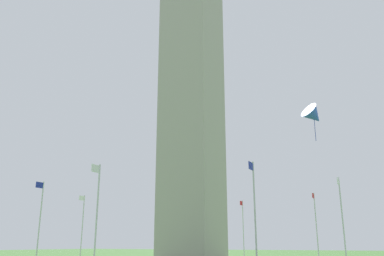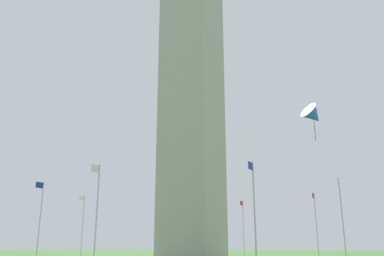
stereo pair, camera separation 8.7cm
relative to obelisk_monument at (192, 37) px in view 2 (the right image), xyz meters
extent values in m
cube|color=#A8A399|center=(0.00, 0.00, -3.54)|extent=(6.49, 6.49, 51.92)
cylinder|color=silver|center=(17.16, 0.00, -25.02)|extent=(0.14, 0.14, 8.97)
cube|color=white|center=(17.71, 0.00, -20.98)|extent=(1.00, 0.03, 0.64)
cylinder|color=silver|center=(12.13, 12.13, -25.02)|extent=(0.14, 0.14, 8.97)
cube|color=#1E2D99|center=(12.68, 12.13, -20.98)|extent=(1.00, 0.03, 0.64)
cylinder|color=silver|center=(0.00, 17.16, -25.02)|extent=(0.14, 0.14, 8.97)
cube|color=white|center=(0.55, 17.16, -20.98)|extent=(1.00, 0.03, 0.64)
cylinder|color=silver|center=(-12.13, 12.13, -25.02)|extent=(0.14, 0.14, 8.97)
cube|color=red|center=(-11.58, 12.13, -20.98)|extent=(1.00, 0.03, 0.64)
cylinder|color=silver|center=(-17.16, 0.00, -25.02)|extent=(0.14, 0.14, 8.97)
cube|color=red|center=(-16.61, 0.00, -20.98)|extent=(1.00, 0.03, 0.64)
cylinder|color=silver|center=(-12.13, -12.13, -25.02)|extent=(0.14, 0.14, 8.97)
cube|color=white|center=(-11.58, -12.13, -20.98)|extent=(1.00, 0.03, 0.64)
cylinder|color=silver|center=(0.00, -17.16, -25.02)|extent=(0.14, 0.14, 8.97)
cube|color=white|center=(0.55, -17.16, -20.98)|extent=(1.00, 0.03, 0.64)
cylinder|color=silver|center=(12.13, -12.13, -25.02)|extent=(0.14, 0.14, 8.97)
cube|color=#1E2D99|center=(12.68, -12.13, -20.98)|extent=(1.00, 0.03, 0.64)
cone|color=blue|center=(12.06, 17.41, -17.24)|extent=(2.48, 2.37, 2.01)
cylinder|color=#233C9D|center=(12.06, 17.41, -18.44)|extent=(0.04, 0.04, 1.80)
camera|label=1|loc=(44.26, 23.24, -27.19)|focal=38.15mm
camera|label=2|loc=(44.22, 23.32, -27.19)|focal=38.15mm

